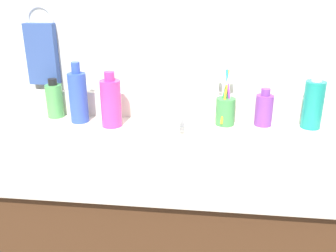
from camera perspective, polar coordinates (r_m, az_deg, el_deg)
The scene contains 13 objects.
countertop at distance 1.11m, azimuth -0.58°, elevation -4.03°, with size 1.17×0.55×0.03m, color beige.
backsplash at distance 1.34m, azimuth 0.82°, elevation 3.08°, with size 1.17×0.02×0.09m, color beige.
back_wall at distance 1.45m, azimuth 1.03°, elevation -2.01°, with size 2.27×0.04×1.30m, color silver.
towel_ring at distance 1.45m, azimuth -19.18°, elevation 15.29°, with size 0.10×0.10×0.01m, color silver.
hand_towel at distance 1.44m, azimuth -18.90°, elevation 10.49°, with size 0.11×0.04×0.22m, color #334C8C.
sink_basin at distance 1.07m, azimuth 1.08°, elevation -6.15°, with size 0.40×0.40×0.11m.
faucet at distance 1.22m, azimuth 1.98°, elevation 0.43°, with size 0.16×0.10×0.08m.
bottle_mouthwash_teal at distance 1.33m, azimuth 21.56°, elevation 3.20°, with size 0.07×0.07×0.18m.
bottle_shampoo_blue at distance 1.33m, azimuth -13.74°, elevation 4.46°, with size 0.06×0.06×0.21m.
bottle_toner_green at distance 1.41m, azimuth -17.16°, elevation 3.87°, with size 0.06×0.06×0.14m.
bottle_soap_pink at distance 1.26m, azimuth -8.83°, elevation 3.64°, with size 0.07×0.07×0.19m.
bottle_cream_purple at distance 1.31m, azimuth 14.64°, elevation 2.51°, with size 0.06×0.06×0.13m.
cup_green at distance 1.29m, azimuth 8.88°, elevation 2.61°, with size 0.07×0.08×0.20m.
Camera 1 is at (0.13, -1.00, 1.22)m, focal length 39.35 mm.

